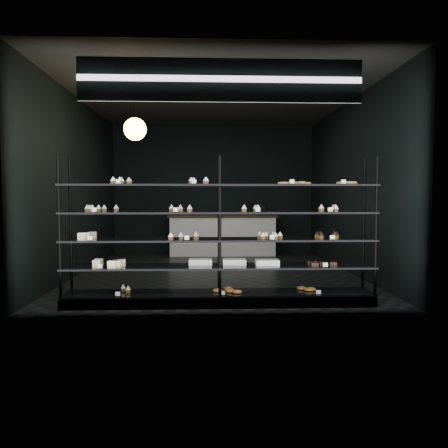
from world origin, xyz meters
name	(u,v)px	position (x,y,z in m)	size (l,w,h in m)	color
room	(216,187)	(0.00, 0.00, 1.60)	(5.01, 6.01, 3.20)	black
display_shelf	(218,257)	(-0.03, -2.45, 0.63)	(4.00, 0.50, 1.91)	black
signage	(221,80)	(0.00, -2.93, 2.75)	(3.30, 0.05, 0.50)	#100C40
pendant_lamp	(135,129)	(-1.27, -1.22, 2.45)	(0.34, 0.34, 0.90)	black
service_counter	(223,234)	(0.23, 2.50, 0.50)	(2.61, 0.65, 1.23)	silver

